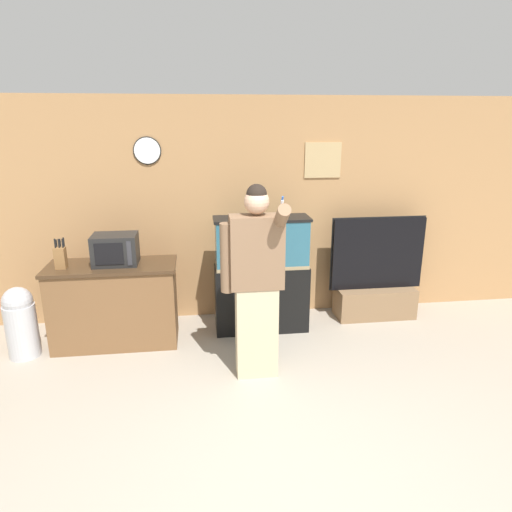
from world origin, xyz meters
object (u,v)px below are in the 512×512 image
object	(u,v)px
aquarium_on_stand	(262,275)
tv_on_stand	(375,288)
counter_island	(115,304)
trash_bin	(21,321)
knife_block	(60,257)
microwave	(115,249)
person_standing	(256,280)

from	to	relation	value
aquarium_on_stand	tv_on_stand	size ratio (longest dim) A/B	1.06
counter_island	trash_bin	xyz separation A→B (m)	(-0.90, -0.18, -0.06)
tv_on_stand	knife_block	bearing A→B (deg)	-173.96
aquarium_on_stand	tv_on_stand	distance (m)	1.47
knife_block	trash_bin	bearing A→B (deg)	-164.13
aquarium_on_stand	trash_bin	world-z (taller)	aquarium_on_stand
counter_island	tv_on_stand	xyz separation A→B (m)	(3.03, 0.32, -0.09)
microwave	person_standing	distance (m)	1.60
person_standing	trash_bin	xyz separation A→B (m)	(-2.31, 0.64, -0.56)
tv_on_stand	trash_bin	xyz separation A→B (m)	(-3.93, -0.49, 0.02)
person_standing	knife_block	bearing A→B (deg)	157.91
person_standing	aquarium_on_stand	bearing A→B (deg)	78.67
counter_island	aquarium_on_stand	distance (m)	1.62
counter_island	tv_on_stand	size ratio (longest dim) A/B	1.06
microwave	knife_block	world-z (taller)	microwave
counter_island	knife_block	world-z (taller)	knife_block
knife_block	trash_bin	size ratio (longest dim) A/B	0.41
counter_island	person_standing	world-z (taller)	person_standing
aquarium_on_stand	person_standing	world-z (taller)	person_standing
knife_block	counter_island	bearing A→B (deg)	6.59
aquarium_on_stand	person_standing	bearing A→B (deg)	-101.33
knife_block	tv_on_stand	xyz separation A→B (m)	(3.51, 0.37, -0.65)
counter_island	microwave	bearing A→B (deg)	17.31
tv_on_stand	aquarium_on_stand	bearing A→B (deg)	-172.61
aquarium_on_stand	counter_island	bearing A→B (deg)	-175.33
trash_bin	knife_block	bearing A→B (deg)	15.87
counter_island	trash_bin	size ratio (longest dim) A/B	1.78
trash_bin	tv_on_stand	bearing A→B (deg)	7.14
counter_island	knife_block	size ratio (longest dim) A/B	4.29
microwave	tv_on_stand	bearing A→B (deg)	5.74
microwave	trash_bin	xyz separation A→B (m)	(-0.96, -0.19, -0.67)
person_standing	trash_bin	size ratio (longest dim) A/B	2.43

